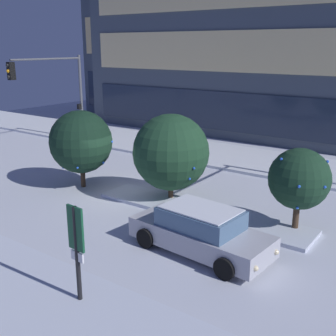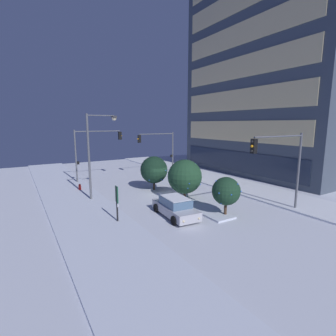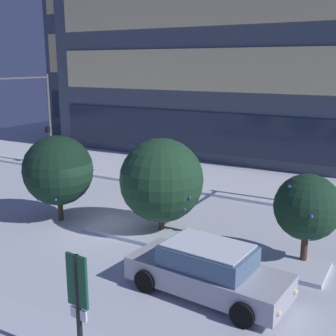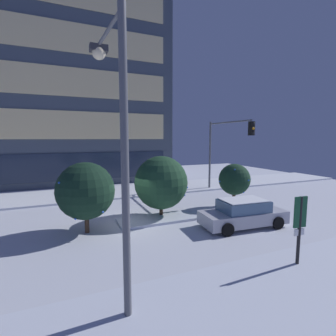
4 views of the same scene
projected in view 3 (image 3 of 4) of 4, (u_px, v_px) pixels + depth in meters
The scene contains 10 objects.
ground at pixel (103, 226), 17.50m from camera, with size 52.00×52.00×0.00m, color silver.
curb_strip_far at pixel (196, 178), 24.61m from camera, with size 52.00×5.20×0.14m, color silver.
median_strip at pixel (196, 245), 15.50m from camera, with size 9.00×1.80×0.14m, color silver.
office_tower_secondary at pixel (122, 54), 38.91m from camera, with size 10.86×8.10×14.53m.
car_near at pixel (208, 270), 12.23m from camera, with size 4.81×2.32×1.49m.
traffic_light_corner_far_left at pixel (20, 106), 24.83m from camera, with size 0.32×5.58×5.78m.
parking_info_sign at pixel (78, 299), 8.91m from camera, with size 0.55×0.12×2.67m.
decorated_tree_median at pixel (161, 180), 16.34m from camera, with size 3.20×3.26×3.71m.
decorated_tree_left_of_median at pixel (58, 170), 17.69m from camera, with size 2.87×2.87×3.59m.
decorated_tree_right_of_median at pixel (307, 207), 13.78m from camera, with size 2.18×2.15×3.03m.
Camera 3 is at (10.50, -12.94, 6.42)m, focal length 46.24 mm.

